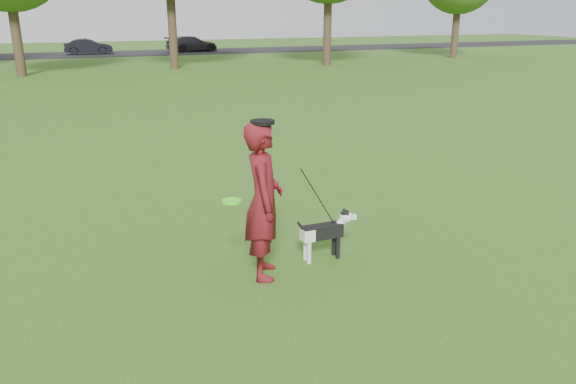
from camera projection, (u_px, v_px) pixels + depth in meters
name	position (u px, v px, depth m)	size (l,w,h in m)	color
ground	(275.00, 256.00, 7.54)	(120.00, 120.00, 0.00)	#285116
road	(87.00, 54.00, 42.76)	(120.00, 7.00, 0.02)	black
man	(263.00, 201.00, 6.72)	(0.71, 0.46, 1.94)	maroon
dog	(327.00, 230.00, 7.36)	(0.88, 0.18, 0.67)	black
car_mid	(88.00, 46.00, 42.64)	(1.22, 3.51, 1.16)	black
car_right	(192.00, 44.00, 45.52)	(1.70, 4.19, 1.21)	black
man_held_items	(316.00, 196.00, 7.03)	(1.58, 0.33, 1.50)	#47F91F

